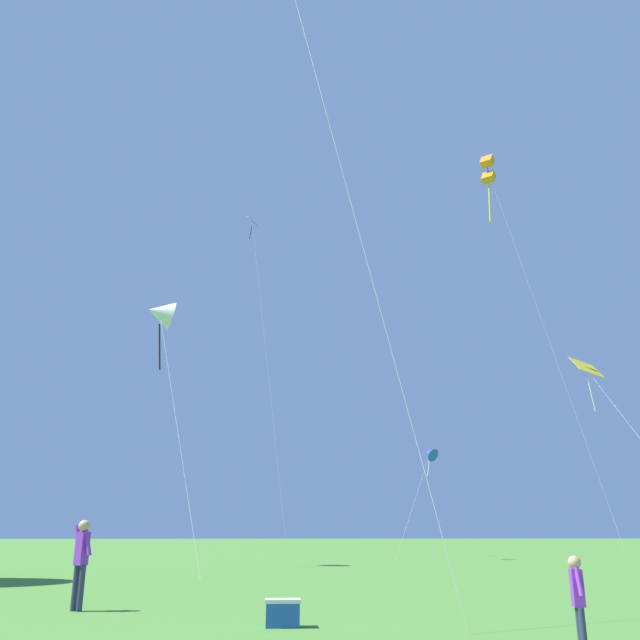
{
  "coord_description": "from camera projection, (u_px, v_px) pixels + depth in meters",
  "views": [
    {
      "loc": [
        -1.17,
        -4.45,
        1.5
      ],
      "look_at": [
        1.11,
        25.34,
        10.95
      ],
      "focal_mm": 37.9,
      "sensor_mm": 36.0,
      "label": 1
    }
  ],
  "objects": [
    {
      "name": "picnic_cooler",
      "position": [
        283.0,
        613.0,
        11.32
      ],
      "size": [
        0.6,
        0.4,
        0.44
      ],
      "color": "#2351B2",
      "rests_on": "ground_plane"
    },
    {
      "name": "kite_blue_delta",
      "position": [
        429.0,
        453.0,
        41.79
      ],
      "size": [
        3.89,
        5.3,
        6.77
      ],
      "color": "blue",
      "rests_on": "ground_plane"
    },
    {
      "name": "person_foreground_watcher",
      "position": [
        81.0,
        556.0,
        13.85
      ],
      "size": [
        0.51,
        0.41,
        1.76
      ],
      "color": "#2D3351",
      "rests_on": "ground_plane"
    },
    {
      "name": "kite_orange_box",
      "position": [
        488.0,
        172.0,
        46.21
      ],
      "size": [
        4.13,
        6.13,
        26.44
      ],
      "color": "orange",
      "rests_on": "ground_plane"
    },
    {
      "name": "person_child_small",
      "position": [
        578.0,
        596.0,
        8.6
      ],
      "size": [
        0.17,
        0.4,
        1.22
      ],
      "color": "#2D3351",
      "rests_on": "ground_plane"
    },
    {
      "name": "kite_yellow_diamond",
      "position": [
        590.0,
        376.0,
        32.63
      ],
      "size": [
        1.66,
        9.35,
        9.78
      ],
      "color": "yellow",
      "rests_on": "ground_plane"
    },
    {
      "name": "kite_white_distant",
      "position": [
        160.0,
        313.0,
        35.81
      ],
      "size": [
        4.69,
        11.28,
        13.55
      ],
      "color": "white",
      "rests_on": "ground_plane"
    },
    {
      "name": "kite_purple_streamer",
      "position": [
        255.0,
        250.0,
        50.96
      ],
      "size": [
        3.39,
        5.85,
        24.98
      ],
      "color": "purple",
      "rests_on": "ground_plane"
    }
  ]
}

